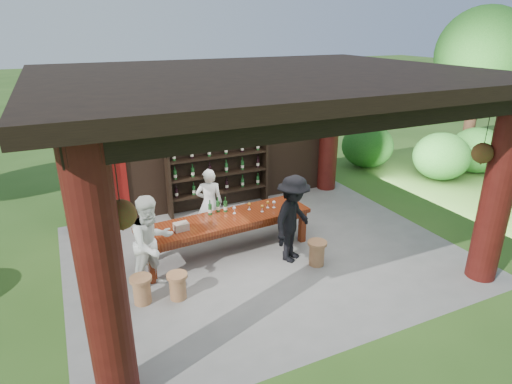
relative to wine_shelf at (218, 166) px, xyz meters
name	(u,v)px	position (x,y,z in m)	size (l,w,h in m)	color
ground	(264,252)	(0.04, -2.45, -1.10)	(90.00, 90.00, 0.00)	#2D5119
pavilion	(255,143)	(0.03, -2.02, 1.03)	(7.50, 6.00, 3.60)	slate
wine_shelf	(218,166)	(0.00, 0.00, 0.00)	(2.49, 0.38, 2.19)	black
tasting_table	(226,223)	(-0.64, -2.12, -0.47)	(3.45, 1.11, 0.75)	#581B0C
stool_near_left	(178,285)	(-1.92, -3.21, -0.86)	(0.34, 0.34, 0.45)	#985F3C
stool_near_right	(317,252)	(0.73, -3.27, -0.85)	(0.36, 0.36, 0.48)	#985F3C
stool_far_left	(142,289)	(-2.48, -3.08, -0.85)	(0.36, 0.36, 0.47)	#985F3C
host	(209,203)	(-0.69, -1.31, -0.35)	(0.55, 0.36, 1.51)	white
guest_woman	(152,244)	(-2.19, -2.74, -0.26)	(0.82, 0.64, 1.69)	white
guest_man	(293,219)	(0.40, -2.90, -0.25)	(1.10, 0.63, 1.70)	black
table_bottles	(218,205)	(-0.69, -1.82, -0.20)	(0.41, 0.15, 0.31)	#194C1E
table_glasses	(258,206)	(0.08, -2.03, -0.28)	(0.91, 0.28, 0.15)	silver
napkin_basket	(181,226)	(-1.56, -2.26, -0.28)	(0.26, 0.18, 0.14)	#BF6672
shrubs	(373,189)	(3.31, -1.69, -0.55)	(15.79, 8.07, 1.36)	#194C14
trees	(368,65)	(3.25, -1.14, 2.27)	(20.46, 11.84, 4.80)	#3F2819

